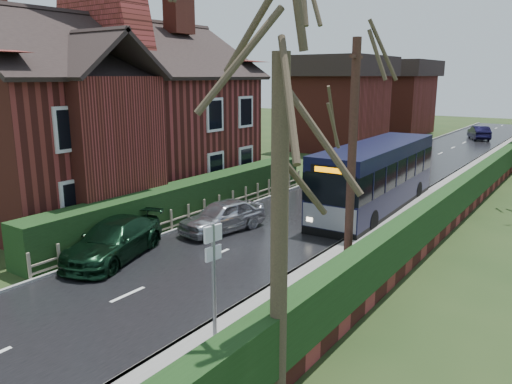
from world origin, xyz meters
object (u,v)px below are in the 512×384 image
Objects in this scene: car_green at (114,240)px; bus at (376,178)px; brick_house at (108,112)px; car_silver at (222,216)px; bus_stop_sign at (214,270)px; telegraph_pole at (351,167)px.

bus is at bearing 48.09° from car_green.
car_green is at bearing -39.53° from brick_house.
car_silver is 9.14m from bus_stop_sign.
car_silver is 0.84× the size of car_green.
bus_stop_sign is at bearing -84.31° from bus.
bus_stop_sign is 0.43× the size of telegraph_pole.
bus reaches higher than car_green.
bus reaches higher than bus_stop_sign.
car_green is at bearing -93.74° from car_silver.
brick_house is 8.17m from car_silver.
bus is (10.94, 5.91, -2.86)m from brick_house.
bus_stop_sign is (5.50, -7.17, 1.37)m from car_silver.
bus is 2.73× the size of car_silver.
brick_house reaches higher than telegraph_pole.
bus_stop_sign is (6.63, -2.74, 1.36)m from car_green.
car_silver is 4.57m from car_green.
bus_stop_sign reaches higher than car_silver.
brick_house is at bearing 122.40° from car_green.
bus is 7.55m from car_silver.
bus is 13.81m from bus_stop_sign.
brick_house is at bearing 157.56° from bus_stop_sign.
car_green is 8.31m from telegraph_pole.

